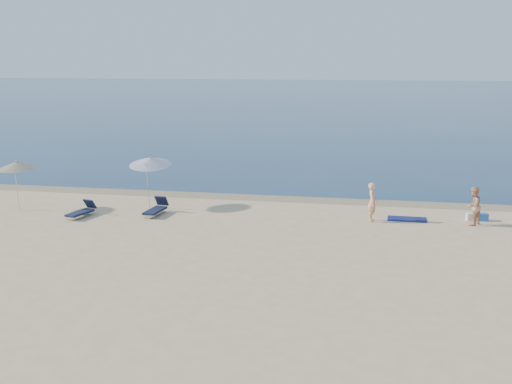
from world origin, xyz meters
TOP-DOWN VIEW (x-y plane):
  - sea at (0.00, 100.00)m, footprint 240.00×160.00m
  - wet_sand_strip at (0.00, 19.40)m, footprint 240.00×1.60m
  - person_left at (1.86, 15.80)m, footprint 0.42×0.61m
  - person_right at (5.87, 15.96)m, footprint 0.93×0.97m
  - beach_towel at (3.31, 16.40)m, footprint 1.62×0.92m
  - white_bag at (5.92, 16.76)m, footprint 0.39×0.35m
  - blue_cooler at (6.39, 16.78)m, footprint 0.46×0.34m
  - umbrella_near at (-8.04, 16.52)m, footprint 2.07×2.09m
  - umbrella_far at (-13.62, 14.87)m, footprint 2.23×2.24m
  - lounger_left at (-10.32, 14.18)m, footprint 0.85×1.60m
  - lounger_right at (-7.32, 15.16)m, footprint 0.66×1.67m

SIDE VIEW (x-z plane):
  - wet_sand_strip at x=0.00m, z-range 0.00..0.00m
  - sea at x=0.00m, z-range 0.00..0.01m
  - beach_towel at x=3.31m, z-range 0.00..0.03m
  - white_bag at x=5.92m, z-range 0.00..0.30m
  - blue_cooler at x=6.39m, z-range 0.00..0.32m
  - lounger_left at x=-10.32m, z-range -0.09..0.58m
  - lounger_right at x=-7.32m, z-range -0.10..0.62m
  - person_right at x=5.87m, z-range 0.00..1.58m
  - person_left at x=1.86m, z-range 0.00..1.63m
  - umbrella_far at x=-13.62m, z-range 0.88..3.16m
  - umbrella_near at x=-8.04m, z-range 0.87..3.35m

